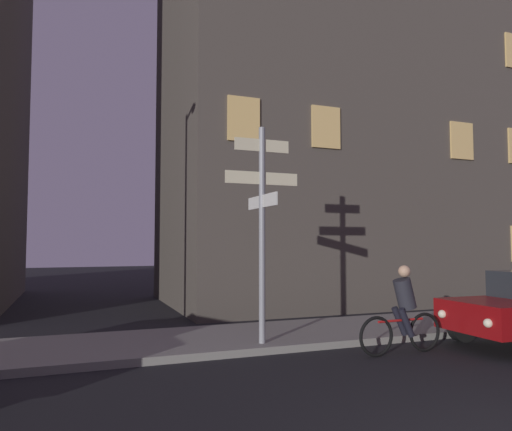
# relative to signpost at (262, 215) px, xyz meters

# --- Properties ---
(sidewalk_kerb) EXTENTS (40.00, 2.62, 0.14)m
(sidewalk_kerb) POSITION_rel_signpost_xyz_m (0.70, 0.93, -2.48)
(sidewalk_kerb) COLOR gray
(sidewalk_kerb) RESTS_ON ground_plane
(signpost) EXTENTS (1.48, 1.42, 4.11)m
(signpost) POSITION_rel_signpost_xyz_m (0.00, 0.00, 0.00)
(signpost) COLOR gray
(signpost) RESTS_ON sidewalk_kerb
(cyclist) EXTENTS (1.82, 0.34, 1.61)m
(cyclist) POSITION_rel_signpost_xyz_m (2.31, -1.17, -1.80)
(cyclist) COLOR black
(cyclist) RESTS_ON ground_plane
(building_right_block) EXTENTS (12.40, 6.76, 16.22)m
(building_right_block) POSITION_rel_signpost_xyz_m (5.76, 6.68, 5.56)
(building_right_block) COLOR #4C443D
(building_right_block) RESTS_ON ground_plane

